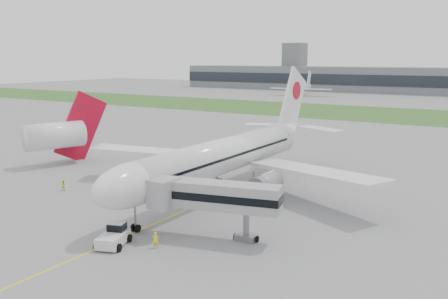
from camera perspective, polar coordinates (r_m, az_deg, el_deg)
The scene contains 13 objects.
ground at distance 69.22m, azimuth -1.74°, elevation -5.79°, with size 600.00×600.00×0.00m, color gray.
apron_markings at distance 65.29m, azimuth -4.17°, elevation -6.83°, with size 70.00×70.00×0.04m, color yellow, non-canonical shape.
grass_strip at distance 180.23m, azimuth 19.84°, elevation 3.69°, with size 600.00×50.00×0.02m, color #2A5620.
control_tower at distance 314.68m, azimuth 7.99°, elevation 6.86°, with size 12.00×12.00×56.00m, color slate, non-canonical shape.
airliner at distance 71.88m, azimuth 0.38°, elevation -0.53°, with size 48.13×53.95×17.88m.
pushback_tug at distance 54.29m, azimuth -12.45°, elevation -9.60°, with size 3.93×4.74×2.14m.
jet_bridge at distance 53.57m, azimuth -1.39°, elevation -5.34°, with size 13.78×6.87×6.48m.
safety_cone_left at distance 54.45m, azimuth -14.39°, elevation -10.41°, with size 0.42×0.42×0.58m, color orange.
safety_cone_right at distance 54.49m, azimuth -12.82°, elevation -10.34°, with size 0.40×0.40×0.55m, color orange.
ground_crew_near at distance 52.67m, azimuth -7.84°, elevation -10.20°, with size 0.65×0.42×1.77m, color yellow.
ground_crew_far at distance 77.31m, azimuth -17.84°, elevation -3.95°, with size 0.78×0.61×1.61m, color #A3EB27.
neighbor_aircraft at distance 95.94m, azimuth -18.39°, elevation 1.65°, with size 8.00×17.30×13.99m.
distant_aircraft_left at distance 260.06m, azimuth 8.72°, elevation 6.10°, with size 31.68×27.95×12.11m, color white, non-canonical shape.
Camera 1 is at (36.71, -55.38, 19.41)m, focal length 40.00 mm.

